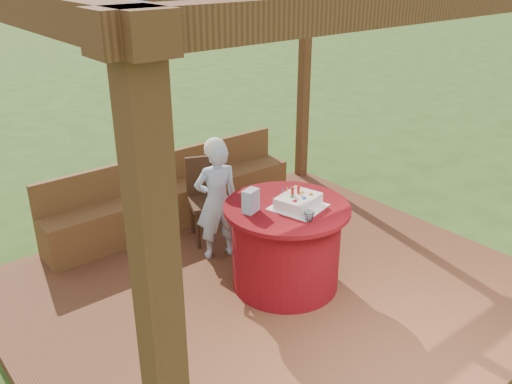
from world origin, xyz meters
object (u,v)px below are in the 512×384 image
Objects in this scene: chair at (209,194)px; gift_bag at (251,201)px; birthday_cake at (298,201)px; bench at (175,201)px; drinking_glass at (309,216)px; elderly_woman at (217,198)px; table at (286,245)px.

chair is 1.24m from gift_bag.
bench is at bearing 95.75° from birthday_cake.
drinking_glass is at bearing -76.52° from gift_bag.
gift_bag is 2.24× the size of drinking_glass.
gift_bag is at bearing 121.10° from drinking_glass.
elderly_woman reaches higher than chair.
table is 0.89× the size of elderly_woman.
gift_bag is (-0.14, -0.72, 0.27)m from elderly_woman.
drinking_glass is at bearing -99.53° from table.
birthday_cake is at bearing -75.49° from elderly_woman.
birthday_cake is at bearing -44.66° from gift_bag.
table is at bearing -85.79° from bench.
elderly_woman is at bearing 104.51° from birthday_cake.
chair is at bearing -76.19° from bench.
table is at bearing -36.26° from gift_bag.
table is 0.55m from drinking_glass.
gift_bag is (-0.32, 0.11, 0.50)m from table.
table is 5.49× the size of gift_bag.
bench is 0.99m from elderly_woman.
elderly_woman reaches higher than birthday_cake.
birthday_cake is 0.27m from drinking_glass.
elderly_woman is 6.15× the size of gift_bag.
birthday_cake is (0.06, -1.31, 0.37)m from chair.
gift_bag is (-0.19, -1.63, 0.64)m from bench.
drinking_glass is (0.07, -2.07, 0.58)m from bench.
elderly_woman is 2.49× the size of birthday_cake.
chair reaches higher than bench.
elderly_woman is 0.96m from birthday_cake.
bench is at bearing 103.81° from chair.
chair is at bearing 56.47° from gift_bag.
table is 1.28× the size of chair.
birthday_cake is (0.24, -0.91, 0.22)m from elderly_woman.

